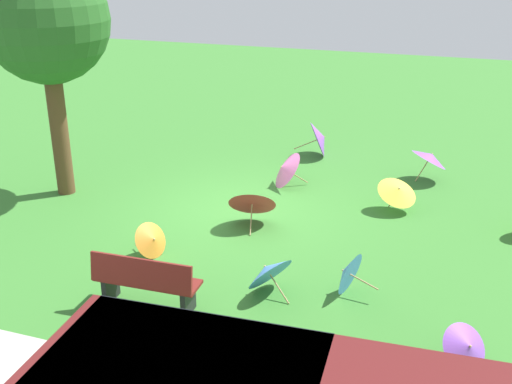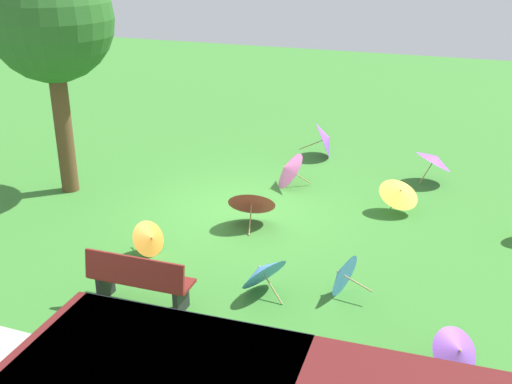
# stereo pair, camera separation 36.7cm
# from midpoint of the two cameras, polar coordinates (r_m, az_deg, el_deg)

# --- Properties ---
(ground) EXTENTS (40.00, 40.00, 0.00)m
(ground) POSITION_cam_midpoint_polar(r_m,az_deg,el_deg) (12.72, -0.78, -1.67)
(ground) COLOR #387A2D
(park_bench) EXTENTS (1.61, 0.53, 0.90)m
(park_bench) POSITION_cam_midpoint_polar(r_m,az_deg,el_deg) (9.41, -9.58, -7.96)
(park_bench) COLOR maroon
(park_bench) RESTS_ON ground
(shade_tree) EXTENTS (2.53, 2.53, 4.94)m
(shade_tree) POSITION_cam_midpoint_polar(r_m,az_deg,el_deg) (13.41, -17.58, 14.68)
(shade_tree) COLOR brown
(shade_tree) RESTS_ON ground
(parasol_red_0) EXTENTS (1.07, 1.00, 0.90)m
(parasol_red_0) POSITION_cam_midpoint_polar(r_m,az_deg,el_deg) (11.90, 0.52, -0.76)
(parasol_red_0) COLOR tan
(parasol_red_0) RESTS_ON ground
(parasol_blue_1) EXTENTS (0.92, 0.99, 0.75)m
(parasol_blue_1) POSITION_cam_midpoint_polar(r_m,az_deg,el_deg) (9.67, 1.64, -7.25)
(parasol_blue_1) COLOR tan
(parasol_blue_1) RESTS_ON ground
(parasol_purple_0) EXTENTS (1.15, 1.16, 0.85)m
(parasol_purple_0) POSITION_cam_midpoint_polar(r_m,az_deg,el_deg) (14.56, 16.82, 2.93)
(parasol_purple_0) COLOR tan
(parasol_purple_0) RESTS_ON ground
(parasol_purple_1) EXTENTS (0.83, 0.83, 0.59)m
(parasol_purple_1) POSITION_cam_midpoint_polar(r_m,az_deg,el_deg) (8.56, 19.22, -13.64)
(parasol_purple_1) COLOR tan
(parasol_purple_1) RESTS_ON ground
(parasol_pink_1) EXTENTS (1.00, 1.10, 0.84)m
(parasol_pink_1) POSITION_cam_midpoint_polar(r_m,az_deg,el_deg) (13.79, 3.64, 2.11)
(parasol_pink_1) COLOR tan
(parasol_pink_1) RESTS_ON ground
(parasol_yellow_0) EXTENTS (1.12, 1.12, 0.71)m
(parasol_yellow_0) POSITION_cam_midpoint_polar(r_m,az_deg,el_deg) (12.77, 13.86, -0.04)
(parasol_yellow_0) COLOR tan
(parasol_yellow_0) RESTS_ON ground
(parasol_orange_1) EXTENTS (0.72, 0.74, 0.63)m
(parasol_orange_1) POSITION_cam_midpoint_polar(r_m,az_deg,el_deg) (10.97, -8.76, -4.23)
(parasol_orange_1) COLOR tan
(parasol_orange_1) RESTS_ON ground
(parasol_blue_2) EXTENTS (0.76, 0.76, 0.72)m
(parasol_blue_2) POSITION_cam_midpoint_polar(r_m,az_deg,el_deg) (9.77, 8.91, -7.44)
(parasol_blue_2) COLOR tan
(parasol_blue_2) RESTS_ON ground
(parasol_purple_3) EXTENTS (1.06, 1.07, 0.95)m
(parasol_purple_3) POSITION_cam_midpoint_polar(r_m,az_deg,el_deg) (15.83, 7.11, 4.86)
(parasol_purple_3) COLOR tan
(parasol_purple_3) RESTS_ON ground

